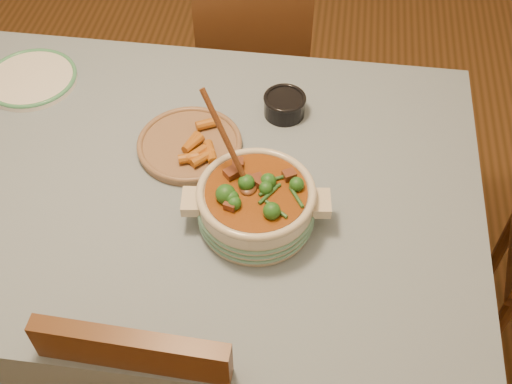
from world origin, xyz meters
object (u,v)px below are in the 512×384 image
stew_casserole (256,202)px  condiment_bowl (285,104)px  dining_table (158,198)px  white_plate (31,79)px  fried_plate (190,143)px  chair_far (251,61)px

stew_casserole → condiment_bowl: size_ratio=2.43×
dining_table → white_plate: 0.55m
stew_casserole → fried_plate: size_ratio=1.07×
chair_far → stew_casserole: bearing=86.6°
dining_table → fried_plate: (0.07, 0.11, 0.11)m
white_plate → fried_plate: bearing=-21.6°
dining_table → chair_far: chair_far is taller
condiment_bowl → fried_plate: (-0.24, -0.17, -0.02)m
white_plate → chair_far: (0.58, 0.53, -0.28)m
stew_casserole → white_plate: bearing=149.8°
chair_far → fried_plate: bearing=73.1°
white_plate → chair_far: 0.83m
condiment_bowl → fried_plate: 0.29m
dining_table → condiment_bowl: size_ratio=11.46×
white_plate → fried_plate: (0.52, -0.20, 0.01)m
stew_casserole → chair_far: 1.02m
fried_plate → stew_casserole: bearing=-46.4°
condiment_bowl → dining_table: bearing=-138.2°
white_plate → condiment_bowl: 0.76m
white_plate → condiment_bowl: bearing=-2.7°
white_plate → fried_plate: fried_plate is taller
white_plate → stew_casserole: bearing=-30.2°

